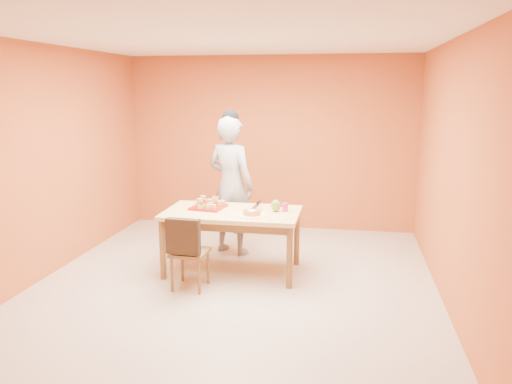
% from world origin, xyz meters
% --- Properties ---
extents(floor, '(5.00, 5.00, 0.00)m').
position_xyz_m(floor, '(0.00, 0.00, 0.00)').
color(floor, beige).
rests_on(floor, ground).
extents(ceiling, '(5.00, 5.00, 0.00)m').
position_xyz_m(ceiling, '(0.00, 0.00, 2.70)').
color(ceiling, white).
rests_on(ceiling, wall_back).
extents(wall_back, '(4.50, 0.00, 4.50)m').
position_xyz_m(wall_back, '(0.00, 2.50, 1.35)').
color(wall_back, '#BB552B').
rests_on(wall_back, floor).
extents(wall_left, '(0.00, 5.00, 5.00)m').
position_xyz_m(wall_left, '(-2.25, 0.00, 1.35)').
color(wall_left, '#BB552B').
rests_on(wall_left, floor).
extents(wall_right, '(0.00, 5.00, 5.00)m').
position_xyz_m(wall_right, '(2.25, 0.00, 1.35)').
color(wall_right, '#BB552B').
rests_on(wall_right, floor).
extents(dining_table, '(1.60, 0.90, 0.76)m').
position_xyz_m(dining_table, '(-0.12, 0.38, 0.67)').
color(dining_table, '#EDC27C').
rests_on(dining_table, floor).
extents(dining_chair, '(0.40, 0.46, 0.84)m').
position_xyz_m(dining_chair, '(-0.47, -0.22, 0.44)').
color(dining_chair, brown).
rests_on(dining_chair, floor).
extents(pastry_pile, '(0.34, 0.34, 0.11)m').
position_xyz_m(pastry_pile, '(-0.44, 0.47, 0.84)').
color(pastry_pile, tan).
rests_on(pastry_pile, pastry_platter).
extents(person, '(0.79, 0.66, 1.85)m').
position_xyz_m(person, '(-0.30, 1.09, 0.92)').
color(person, gray).
rests_on(person, floor).
extents(pastry_platter, '(0.43, 0.43, 0.02)m').
position_xyz_m(pastry_platter, '(-0.44, 0.47, 0.77)').
color(pastry_platter, maroon).
rests_on(pastry_platter, dining_table).
extents(red_dinner_plate, '(0.28, 0.28, 0.01)m').
position_xyz_m(red_dinner_plate, '(-0.40, 0.73, 0.77)').
color(red_dinner_plate, maroon).
rests_on(red_dinner_plate, dining_table).
extents(white_cake_plate, '(0.36, 0.36, 0.01)m').
position_xyz_m(white_cake_plate, '(0.16, 0.20, 0.77)').
color(white_cake_plate, white).
rests_on(white_cake_plate, dining_table).
extents(sponge_cake, '(0.22, 0.22, 0.05)m').
position_xyz_m(sponge_cake, '(0.16, 0.20, 0.80)').
color(sponge_cake, '#C28C32').
rests_on(sponge_cake, white_cake_plate).
extents(cake_server, '(0.07, 0.30, 0.01)m').
position_xyz_m(cake_server, '(0.17, 0.38, 0.83)').
color(cake_server, silver).
rests_on(cake_server, sponge_cake).
extents(egg_ornament, '(0.13, 0.12, 0.14)m').
position_xyz_m(egg_ornament, '(0.40, 0.44, 0.83)').
color(egg_ornament, olive).
rests_on(egg_ornament, dining_table).
extents(magenta_glass, '(0.07, 0.07, 0.10)m').
position_xyz_m(magenta_glass, '(0.50, 0.48, 0.81)').
color(magenta_glass, '#D51F72').
rests_on(magenta_glass, dining_table).
extents(checker_tin, '(0.13, 0.13, 0.03)m').
position_xyz_m(checker_tin, '(0.45, 0.73, 0.78)').
color(checker_tin, '#321F0D').
rests_on(checker_tin, dining_table).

